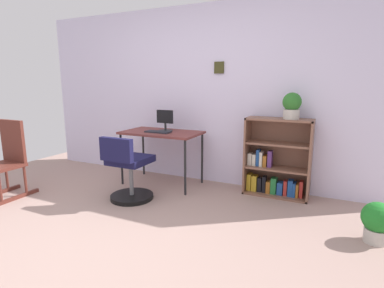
{
  "coord_description": "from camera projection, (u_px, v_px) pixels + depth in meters",
  "views": [
    {
      "loc": [
        1.8,
        -1.83,
        1.39
      ],
      "look_at": [
        0.33,
        1.28,
        0.7
      ],
      "focal_mm": 28.5,
      "sensor_mm": 36.0,
      "label": 1
    }
  ],
  "objects": [
    {
      "name": "ground_plane",
      "position": [
        95.0,
        246.0,
        2.65
      ],
      "size": [
        6.24,
        6.24,
        0.0
      ],
      "primitive_type": "plane",
      "color": "#A4857B"
    },
    {
      "name": "wall_back",
      "position": [
        197.0,
        96.0,
        4.32
      ],
      "size": [
        5.2,
        0.12,
        2.43
      ],
      "color": "silver",
      "rests_on": "ground_plane"
    },
    {
      "name": "desk",
      "position": [
        162.0,
        136.0,
        4.16
      ],
      "size": [
        1.06,
        0.61,
        0.74
      ],
      "color": "brown",
      "rests_on": "ground_plane"
    },
    {
      "name": "monitor",
      "position": [
        165.0,
        121.0,
        4.17
      ],
      "size": [
        0.25,
        0.19,
        0.29
      ],
      "color": "#262628",
      "rests_on": "desk"
    },
    {
      "name": "keyboard",
      "position": [
        158.0,
        132.0,
        4.07
      ],
      "size": [
        0.35,
        0.14,
        0.02
      ],
      "primitive_type": "cube",
      "color": "#24262E",
      "rests_on": "desk"
    },
    {
      "name": "office_chair",
      "position": [
        128.0,
        172.0,
        3.62
      ],
      "size": [
        0.52,
        0.55,
        0.8
      ],
      "color": "black",
      "rests_on": "ground_plane"
    },
    {
      "name": "rocking_chair",
      "position": [
        7.0,
        159.0,
        3.75
      ],
      "size": [
        0.42,
        0.64,
        0.95
      ],
      "color": "#5C2920",
      "rests_on": "ground_plane"
    },
    {
      "name": "bookshelf_low",
      "position": [
        276.0,
        162.0,
        3.81
      ],
      "size": [
        0.79,
        0.3,
        0.97
      ],
      "color": "brown",
      "rests_on": "ground_plane"
    },
    {
      "name": "potted_plant_on_shelf",
      "position": [
        292.0,
        105.0,
        3.56
      ],
      "size": [
        0.22,
        0.22,
        0.31
      ],
      "color": "#B7B2A8",
      "rests_on": "bookshelf_low"
    },
    {
      "name": "potted_plant_floor",
      "position": [
        377.0,
        221.0,
        2.67
      ],
      "size": [
        0.27,
        0.27,
        0.37
      ],
      "color": "#B7B2A8",
      "rests_on": "ground_plane"
    }
  ]
}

